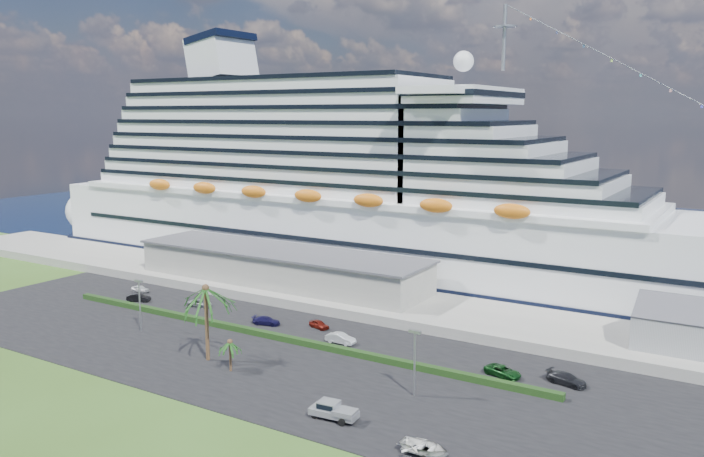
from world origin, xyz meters
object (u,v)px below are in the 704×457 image
Objects in this scene: parked_car_3 at (266,321)px; boat_trailer at (424,447)px; cruise_ship at (359,194)px; pickup_truck at (333,410)px.

boat_trailer reaches higher than parked_car_3.
cruise_ship is 33.01× the size of pickup_truck.
pickup_truck reaches higher than boat_trailer.
parked_car_3 is at bearing -79.09° from cruise_ship.
cruise_ship is 46.57m from parked_car_3.
pickup_truck is at bearing -143.49° from parked_car_3.
parked_car_3 is (8.29, -42.98, -15.91)m from cruise_ship.
cruise_ship reaches higher than parked_car_3.
boat_trailer is (49.11, -68.97, -15.50)m from cruise_ship.
cruise_ship is at bearing 118.84° from pickup_truck.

